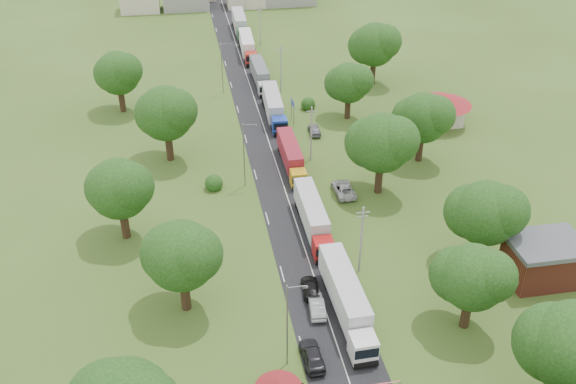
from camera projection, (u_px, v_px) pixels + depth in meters
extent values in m
plane|color=#354F1A|center=(302.00, 242.00, 81.42)|extent=(260.00, 260.00, 0.00)
cube|color=black|center=(277.00, 166.00, 98.21)|extent=(8.00, 200.00, 0.04)
cone|color=maroon|center=(278.00, 384.00, 57.84)|extent=(4.40, 4.40, 1.10)
cylinder|color=slate|center=(294.00, 115.00, 109.53)|extent=(0.12, 0.12, 4.00)
cylinder|color=slate|center=(291.00, 109.00, 111.54)|extent=(0.12, 0.12, 4.00)
cube|color=navy|center=(293.00, 103.00, 109.70)|extent=(0.06, 3.00, 1.00)
cube|color=silver|center=(293.00, 103.00, 109.70)|extent=(0.07, 3.10, 0.06)
cylinder|color=gray|center=(361.00, 240.00, 74.02)|extent=(0.24, 0.24, 9.00)
cube|color=gray|center=(363.00, 213.00, 72.03)|extent=(1.60, 0.10, 0.10)
cube|color=gray|center=(363.00, 216.00, 72.29)|extent=(1.20, 0.10, 0.10)
cylinder|color=gray|center=(311.00, 134.00, 97.52)|extent=(0.24, 0.24, 9.00)
cube|color=gray|center=(312.00, 111.00, 95.54)|extent=(1.60, 0.10, 0.10)
cube|color=gray|center=(312.00, 114.00, 95.80)|extent=(1.20, 0.10, 0.10)
cylinder|color=gray|center=(281.00, 69.00, 121.03)|extent=(0.24, 0.24, 9.00)
cube|color=gray|center=(281.00, 50.00, 119.04)|extent=(1.60, 0.10, 0.10)
cube|color=gray|center=(281.00, 52.00, 119.31)|extent=(1.20, 0.10, 0.10)
cylinder|color=gray|center=(260.00, 25.00, 144.53)|extent=(0.24, 0.24, 9.00)
cube|color=gray|center=(260.00, 8.00, 142.55)|extent=(1.60, 0.10, 0.10)
cube|color=gray|center=(260.00, 11.00, 142.81)|extent=(1.20, 0.10, 0.10)
cylinder|color=slate|center=(287.00, 326.00, 61.19)|extent=(0.16, 0.16, 10.00)
cube|color=slate|center=(297.00, 287.00, 58.87)|extent=(1.80, 0.10, 0.10)
cube|color=slate|center=(305.00, 287.00, 59.07)|extent=(0.50, 0.22, 0.15)
cylinder|color=slate|center=(244.00, 155.00, 90.58)|extent=(0.16, 0.16, 10.00)
cube|color=slate|center=(249.00, 125.00, 88.26)|extent=(1.80, 0.10, 0.10)
cube|color=slate|center=(255.00, 125.00, 88.46)|extent=(0.50, 0.22, 0.15)
cylinder|color=slate|center=(222.00, 68.00, 119.96)|extent=(0.16, 0.16, 10.00)
cube|color=slate|center=(225.00, 44.00, 117.64)|extent=(1.80, 0.10, 0.10)
cube|color=slate|center=(230.00, 44.00, 117.84)|extent=(0.50, 0.22, 0.15)
sphere|color=black|center=(554.00, 343.00, 56.22)|extent=(7.20, 7.20, 7.20)
cylinder|color=#382616|center=(466.00, 312.00, 67.40)|extent=(1.04, 1.04, 3.85)
sphere|color=black|center=(473.00, 277.00, 64.96)|extent=(7.00, 7.00, 7.00)
sphere|color=black|center=(490.00, 276.00, 63.91)|extent=(5.50, 5.50, 5.50)
sphere|color=black|center=(458.00, 274.00, 66.12)|extent=(6.00, 6.00, 6.00)
cylinder|color=#382616|center=(479.00, 249.00, 76.60)|extent=(1.08, 1.08, 4.20)
sphere|color=black|center=(486.00, 213.00, 73.93)|extent=(7.70, 7.70, 7.70)
sphere|color=black|center=(503.00, 211.00, 72.78)|extent=(6.05, 6.05, 6.05)
sphere|color=black|center=(472.00, 211.00, 75.20)|extent=(6.60, 6.60, 6.60)
cylinder|color=#382616|center=(379.00, 178.00, 90.57)|extent=(1.12, 1.12, 4.55)
sphere|color=black|center=(382.00, 143.00, 87.66)|extent=(8.40, 8.40, 8.40)
sphere|color=black|center=(396.00, 140.00, 86.41)|extent=(6.60, 6.60, 6.60)
sphere|color=black|center=(370.00, 143.00, 89.05)|extent=(7.20, 7.20, 7.20)
cylinder|color=#382616|center=(420.00, 148.00, 98.73)|extent=(1.08, 1.08, 4.20)
sphere|color=black|center=(423.00, 118.00, 96.05)|extent=(7.70, 7.70, 7.70)
sphere|color=black|center=(435.00, 115.00, 94.90)|extent=(6.05, 6.05, 6.05)
sphere|color=black|center=(413.00, 118.00, 97.33)|extent=(6.60, 6.60, 6.60)
cylinder|color=#382616|center=(348.00, 108.00, 112.04)|extent=(1.04, 1.04, 3.85)
sphere|color=black|center=(349.00, 83.00, 109.60)|extent=(7.00, 7.00, 7.00)
sphere|color=black|center=(358.00, 80.00, 108.56)|extent=(5.50, 5.50, 5.50)
sphere|color=black|center=(341.00, 83.00, 110.76)|extent=(6.00, 6.00, 6.00)
cylinder|color=#382616|center=(373.00, 72.00, 125.80)|extent=(1.12, 1.12, 4.55)
sphere|color=black|center=(375.00, 45.00, 122.89)|extent=(8.40, 8.40, 8.40)
sphere|color=black|center=(385.00, 42.00, 121.64)|extent=(6.60, 6.60, 6.60)
sphere|color=black|center=(366.00, 45.00, 124.28)|extent=(7.20, 7.20, 7.20)
cylinder|color=#382616|center=(185.00, 293.00, 69.68)|extent=(1.08, 1.08, 4.20)
sphere|color=black|center=(181.00, 256.00, 67.00)|extent=(7.70, 7.70, 7.70)
sphere|color=black|center=(194.00, 254.00, 65.86)|extent=(6.05, 6.05, 6.05)
sphere|color=black|center=(171.00, 253.00, 68.28)|extent=(6.60, 6.60, 6.60)
cylinder|color=#382616|center=(125.00, 223.00, 81.23)|extent=(1.08, 1.08, 4.20)
sphere|color=black|center=(119.00, 189.00, 78.55)|extent=(7.70, 7.70, 7.70)
sphere|color=black|center=(129.00, 186.00, 77.40)|extent=(6.05, 6.05, 6.05)
sphere|color=black|center=(111.00, 188.00, 79.83)|extent=(6.60, 6.60, 6.60)
cylinder|color=#382616|center=(169.00, 147.00, 98.82)|extent=(1.12, 1.12, 4.55)
sphere|color=black|center=(166.00, 113.00, 95.91)|extent=(8.40, 8.40, 8.40)
sphere|color=black|center=(175.00, 110.00, 94.66)|extent=(6.60, 6.60, 6.60)
sphere|color=black|center=(158.00, 114.00, 97.30)|extent=(7.20, 7.20, 7.20)
cylinder|color=#382616|center=(122.00, 100.00, 114.51)|extent=(1.08, 1.08, 4.20)
sphere|color=black|center=(118.00, 73.00, 111.83)|extent=(7.70, 7.70, 7.70)
sphere|color=black|center=(125.00, 70.00, 110.68)|extent=(6.05, 6.05, 6.05)
sphere|color=black|center=(112.00, 74.00, 113.11)|extent=(6.60, 6.60, 6.60)
cube|color=maroon|center=(543.00, 262.00, 74.04)|extent=(8.00, 6.00, 4.60)
cube|color=#47494F|center=(548.00, 244.00, 72.68)|extent=(8.60, 6.60, 0.60)
cube|color=beige|center=(440.00, 113.00, 110.05)|extent=(7.00, 5.00, 4.00)
cone|color=maroon|center=(442.00, 97.00, 108.54)|extent=(10.08, 10.08, 1.80)
cube|color=beige|center=(140.00, 0.00, 168.90)|extent=(10.00, 8.00, 6.00)
cube|color=white|center=(363.00, 347.00, 63.43)|extent=(2.60, 2.60, 2.66)
cube|color=black|center=(367.00, 354.00, 62.15)|extent=(2.44, 0.07, 1.17)
cube|color=slate|center=(366.00, 364.00, 62.96)|extent=(2.34, 0.30, 0.37)
cube|color=slate|center=(344.00, 304.00, 70.12)|extent=(2.68, 12.27, 0.32)
cube|color=silver|center=(344.00, 289.00, 69.39)|extent=(2.90, 12.59, 3.19)
cylinder|color=black|center=(365.00, 362.00, 63.21)|extent=(2.50, 1.06, 1.06)
cylinder|color=black|center=(360.00, 349.00, 64.81)|extent=(2.50, 1.06, 1.06)
cylinder|color=black|center=(336.00, 284.00, 73.38)|extent=(2.50, 1.06, 1.06)
cylinder|color=black|center=(333.00, 276.00, 74.72)|extent=(2.50, 1.06, 1.06)
cube|color=#A31212|center=(323.00, 249.00, 77.54)|extent=(2.40, 2.40, 2.49)
cube|color=black|center=(326.00, 252.00, 76.34)|extent=(2.29, 0.03, 1.09)
cube|color=slate|center=(325.00, 261.00, 77.10)|extent=(2.19, 0.26, 0.35)
cube|color=slate|center=(311.00, 222.00, 83.80)|extent=(2.35, 11.46, 0.30)
cube|color=#B8B8B8|center=(311.00, 210.00, 83.12)|extent=(2.55, 11.76, 2.99)
cylinder|color=black|center=(325.00, 260.00, 77.33)|extent=(2.34, 1.00, 1.00)
cylinder|color=black|center=(321.00, 251.00, 78.83)|extent=(2.34, 1.00, 1.00)
cylinder|color=black|center=(306.00, 210.00, 86.86)|extent=(2.34, 1.00, 1.00)
cylinder|color=black|center=(304.00, 204.00, 88.11)|extent=(2.34, 1.00, 1.00)
cube|color=#C28F16|center=(298.00, 178.00, 92.17)|extent=(2.25, 2.25, 2.33)
cube|color=black|center=(300.00, 180.00, 91.05)|extent=(2.15, 0.03, 1.03)
cube|color=slate|center=(300.00, 188.00, 91.76)|extent=(2.06, 0.26, 0.33)
cube|color=slate|center=(290.00, 161.00, 98.05)|extent=(2.21, 10.75, 0.28)
cube|color=maroon|center=(290.00, 151.00, 97.40)|extent=(2.40, 11.03, 2.80)
cylinder|color=black|center=(299.00, 187.00, 91.98)|extent=(2.19, 0.93, 0.93)
cylinder|color=black|center=(297.00, 181.00, 93.39)|extent=(2.19, 0.93, 0.93)
cylinder|color=black|center=(286.00, 153.00, 100.91)|extent=(2.19, 0.93, 0.93)
cylinder|color=black|center=(285.00, 149.00, 102.09)|extent=(2.19, 0.93, 0.93)
cube|color=#19379B|center=(280.00, 125.00, 106.84)|extent=(2.59, 2.59, 2.57)
cube|color=black|center=(281.00, 127.00, 105.61)|extent=(2.36, 0.14, 1.13)
cube|color=slate|center=(281.00, 134.00, 106.38)|extent=(2.27, 0.36, 0.36)
cube|color=slate|center=(273.00, 112.00, 113.30)|extent=(2.96, 11.91, 0.31)
cube|color=#AAA9AE|center=(273.00, 102.00, 112.59)|extent=(3.18, 12.23, 3.08)
cylinder|color=black|center=(281.00, 134.00, 106.62)|extent=(2.41, 1.03, 1.03)
cylinder|color=black|center=(279.00, 129.00, 108.17)|extent=(2.41, 1.03, 1.03)
cylinder|color=black|center=(270.00, 105.00, 116.45)|extent=(2.41, 1.03, 1.03)
cylinder|color=black|center=(269.00, 102.00, 117.74)|extent=(2.41, 1.03, 1.03)
cube|color=#B4B4B4|center=(265.00, 89.00, 120.60)|extent=(2.31, 2.31, 2.39)
cube|color=black|center=(265.00, 90.00, 119.45)|extent=(2.20, 0.04, 1.05)
cube|color=slate|center=(266.00, 96.00, 120.18)|extent=(2.10, 0.27, 0.33)
cube|color=slate|center=(260.00, 80.00, 126.61)|extent=(2.30, 11.01, 0.29)
cube|color=#55585C|center=(259.00, 71.00, 125.95)|extent=(2.50, 11.29, 2.87)
cylinder|color=black|center=(265.00, 96.00, 120.40)|extent=(2.24, 0.96, 0.96)
cylinder|color=black|center=(264.00, 92.00, 121.84)|extent=(2.24, 0.96, 0.96)
cylinder|color=black|center=(258.00, 75.00, 129.54)|extent=(2.24, 0.96, 0.96)
cylinder|color=black|center=(257.00, 72.00, 130.75)|extent=(2.24, 0.96, 0.96)
cube|color=maroon|center=(251.00, 59.00, 134.43)|extent=(2.56, 2.56, 2.56)
cube|color=black|center=(252.00, 59.00, 133.20)|extent=(2.35, 0.12, 1.13)
cube|color=slate|center=(252.00, 65.00, 133.97)|extent=(2.26, 0.35, 0.36)
cube|color=slate|center=(247.00, 51.00, 140.87)|extent=(2.85, 11.86, 0.31)
cube|color=silver|center=(247.00, 43.00, 140.17)|extent=(3.07, 12.18, 3.07)
cylinder|color=black|center=(252.00, 65.00, 134.22)|extent=(2.41, 1.02, 1.02)
cylinder|color=black|center=(251.00, 62.00, 135.76)|extent=(2.41, 1.02, 1.02)
cylinder|color=black|center=(245.00, 47.00, 144.01)|extent=(2.41, 1.02, 1.02)
cylinder|color=black|center=(244.00, 45.00, 145.30)|extent=(2.41, 1.02, 1.02)
cube|color=#296D30|center=(243.00, 34.00, 148.17)|extent=(2.61, 2.61, 2.66)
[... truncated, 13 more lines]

